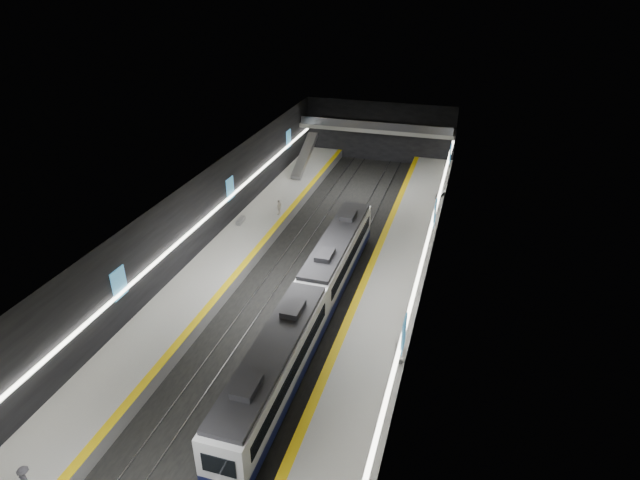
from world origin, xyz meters
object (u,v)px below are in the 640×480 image
(escalator, at_px, (305,155))
(bench_right_near, at_px, (399,353))
(bench_left_far, at_px, (241,221))
(passenger_left_a, at_px, (279,207))
(passenger_left_b, at_px, (26,479))
(train, at_px, (310,302))
(bench_right_far, at_px, (440,195))

(escalator, distance_m, bench_right_near, 36.09)
(bench_left_far, distance_m, bench_right_near, 24.25)
(passenger_left_a, bearing_deg, passenger_left_b, 0.92)
(train, height_order, passenger_left_b, train)
(escalator, relative_size, passenger_left_b, 5.07)
(escalator, height_order, bench_right_near, escalator)
(bench_right_near, distance_m, passenger_left_a, 24.17)
(escalator, bearing_deg, bench_right_near, -61.86)
(bench_right_far, bearing_deg, train, -88.57)
(passenger_left_a, bearing_deg, bench_right_far, 123.00)
(bench_right_near, bearing_deg, escalator, 108.92)
(bench_right_far, bearing_deg, bench_right_near, -73.11)
(bench_left_far, bearing_deg, train, -53.32)
(bench_left_far, bearing_deg, bench_right_far, 28.78)
(train, height_order, bench_right_near, train)
(train, xyz_separation_m, passenger_left_b, (-9.00, -18.05, -0.41))
(passenger_left_a, bearing_deg, bench_left_far, -44.55)
(train, xyz_separation_m, bench_right_near, (7.00, -2.60, -0.98))
(passenger_left_a, bearing_deg, escalator, -171.52)
(train, relative_size, passenger_left_b, 19.06)
(bench_left_far, xyz_separation_m, passenger_left_a, (3.05, 2.91, 0.61))
(train, xyz_separation_m, bench_right_far, (7.00, 25.31, -0.98))
(bench_right_near, height_order, passenger_left_b, passenger_left_b)
(train, distance_m, bench_right_near, 7.53)
(bench_right_far, distance_m, passenger_left_a, 18.08)
(train, distance_m, escalator, 30.86)
(passenger_left_a, height_order, passenger_left_b, passenger_left_a)
(train, height_order, escalator, escalator)
(escalator, relative_size, bench_right_far, 4.61)
(passenger_left_b, bearing_deg, bench_right_far, -98.68)
(train, relative_size, passenger_left_a, 18.59)
(escalator, relative_size, bench_left_far, 4.84)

